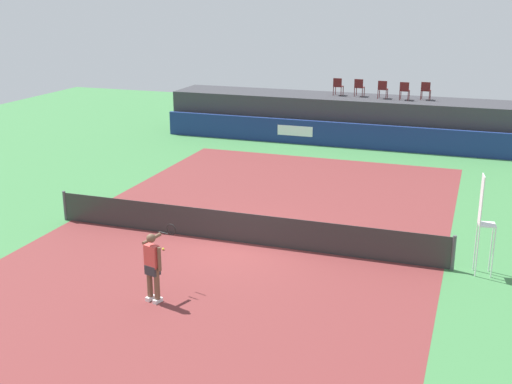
# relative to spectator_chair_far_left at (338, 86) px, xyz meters

# --- Properties ---
(ground_plane) EXTENTS (48.00, 48.00, 0.00)m
(ground_plane) POSITION_rel_spectator_chair_far_left_xyz_m (0.47, -12.43, -2.69)
(ground_plane) COLOR #3D7A42
(court_inner) EXTENTS (12.00, 22.00, 0.00)m
(court_inner) POSITION_rel_spectator_chair_far_left_xyz_m (0.47, -15.43, -2.69)
(court_inner) COLOR maroon
(court_inner) RESTS_ON ground
(sponsor_wall) EXTENTS (18.00, 0.22, 1.20)m
(sponsor_wall) POSITION_rel_spectator_chair_far_left_xyz_m (0.46, -1.93, -2.09)
(sponsor_wall) COLOR navy
(sponsor_wall) RESTS_ON ground
(spectator_platform) EXTENTS (18.00, 2.80, 2.20)m
(spectator_platform) POSITION_rel_spectator_chair_far_left_xyz_m (0.47, -0.13, -1.59)
(spectator_platform) COLOR #38383D
(spectator_platform) RESTS_ON ground
(spectator_chair_far_left) EXTENTS (0.47, 0.47, 0.89)m
(spectator_chair_far_left) POSITION_rel_spectator_chair_far_left_xyz_m (0.00, 0.00, 0.00)
(spectator_chair_far_left) COLOR #561919
(spectator_chair_far_left) RESTS_ON spectator_platform
(spectator_chair_left) EXTENTS (0.47, 0.47, 0.89)m
(spectator_chair_left) POSITION_rel_spectator_chair_far_left_xyz_m (1.08, -0.00, 0.00)
(spectator_chair_left) COLOR #561919
(spectator_chair_left) RESTS_ON spectator_platform
(spectator_chair_center) EXTENTS (0.45, 0.45, 0.89)m
(spectator_chair_center) POSITION_rel_spectator_chair_far_left_xyz_m (2.30, -0.26, 0.00)
(spectator_chair_center) COLOR #561919
(spectator_chair_center) RESTS_ON spectator_platform
(spectator_chair_right) EXTENTS (0.45, 0.45, 0.89)m
(spectator_chair_right) POSITION_rel_spectator_chair_far_left_xyz_m (3.37, -0.39, 0.00)
(spectator_chair_right) COLOR #561919
(spectator_chair_right) RESTS_ON spectator_platform
(spectator_chair_far_right) EXTENTS (0.46, 0.46, 0.89)m
(spectator_chair_far_right) POSITION_rel_spectator_chair_far_left_xyz_m (4.34, -0.02, 0.00)
(spectator_chair_far_right) COLOR #561919
(spectator_chair_far_right) RESTS_ON spectator_platform
(umpire_chair) EXTENTS (0.50, 0.50, 2.76)m
(umpire_chair) POSITION_rel_spectator_chair_far_left_xyz_m (7.33, -15.45, -1.11)
(umpire_chair) COLOR white
(umpire_chair) RESTS_ON ground
(tennis_net) EXTENTS (12.40, 0.02, 0.95)m
(tennis_net) POSITION_rel_spectator_chair_far_left_xyz_m (0.47, -15.43, -2.22)
(tennis_net) COLOR #2D2D2D
(tennis_net) RESTS_ON ground
(net_post_near) EXTENTS (0.10, 0.10, 1.00)m
(net_post_near) POSITION_rel_spectator_chair_far_left_xyz_m (-5.73, -15.43, -2.19)
(net_post_near) COLOR #4C4C51
(net_post_near) RESTS_ON ground
(net_post_far) EXTENTS (0.10, 0.10, 1.00)m
(net_post_far) POSITION_rel_spectator_chair_far_left_xyz_m (6.67, -15.43, -2.19)
(net_post_far) COLOR #4C4C51
(net_post_far) RESTS_ON ground
(tennis_player) EXTENTS (0.56, 1.23, 1.77)m
(tennis_player) POSITION_rel_spectator_chair_far_left_xyz_m (-0.15, -19.78, -1.73)
(tennis_player) COLOR white
(tennis_player) RESTS_ON court_inner
(tennis_ball) EXTENTS (0.07, 0.07, 0.07)m
(tennis_ball) POSITION_rel_spectator_chair_far_left_xyz_m (-1.45, -16.76, -2.66)
(tennis_ball) COLOR #D8EA33
(tennis_ball) RESTS_ON court_inner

